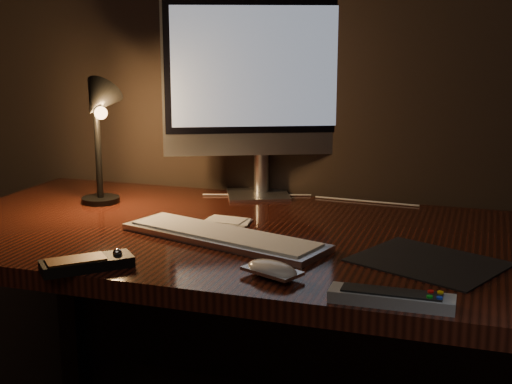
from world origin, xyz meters
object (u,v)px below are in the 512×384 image
(desk, at_px, (285,279))
(mouse, at_px, (272,272))
(tv_remote, at_px, (391,298))
(desk_lamp, at_px, (98,119))
(media_remote, at_px, (87,263))
(monitor, at_px, (258,81))
(keyboard, at_px, (223,236))

(desk, bearing_deg, mouse, -78.17)
(tv_remote, relative_size, desk_lamp, 0.62)
(desk, bearing_deg, media_remote, -123.70)
(mouse, bearing_deg, media_remote, -145.56)
(monitor, height_order, keyboard, monitor)
(keyboard, bearing_deg, desk, 74.10)
(desk, distance_m, desk_lamp, 0.61)
(monitor, xyz_separation_m, tv_remote, (0.45, -0.66, -0.30))
(tv_remote, bearing_deg, desk, 125.04)
(keyboard, distance_m, desk_lamp, 0.49)
(mouse, bearing_deg, keyboard, 154.77)
(monitor, bearing_deg, keyboard, -105.54)
(monitor, relative_size, mouse, 4.85)
(media_remote, bearing_deg, desk_lamp, 72.88)
(mouse, bearing_deg, desk_lamp, 169.92)
(monitor, bearing_deg, desk, -82.89)
(keyboard, bearing_deg, desk_lamp, 171.75)
(desk, relative_size, keyboard, 3.40)
(monitor, distance_m, mouse, 0.70)
(monitor, xyz_separation_m, keyboard, (0.06, -0.41, -0.30))
(tv_remote, bearing_deg, desk_lamp, 149.84)
(tv_remote, xyz_separation_m, desk_lamp, (-0.79, 0.44, 0.21))
(keyboard, relative_size, tv_remote, 2.31)
(media_remote, relative_size, tv_remote, 0.81)
(monitor, bearing_deg, tv_remote, -79.57)
(mouse, xyz_separation_m, desk_lamp, (-0.57, 0.38, 0.21))
(keyboard, xyz_separation_m, tv_remote, (0.39, -0.26, 0.00))
(keyboard, relative_size, mouse, 4.39)
(mouse, relative_size, desk_lamp, 0.33)
(mouse, xyz_separation_m, media_remote, (-0.34, -0.07, 0.00))
(monitor, height_order, desk_lamp, monitor)
(monitor, xyz_separation_m, media_remote, (-0.12, -0.66, -0.30))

